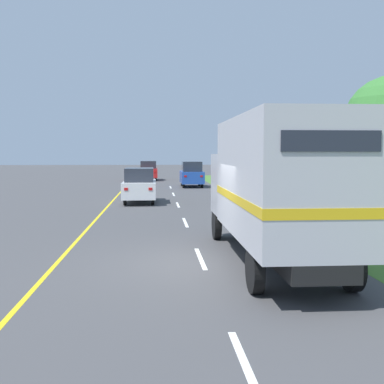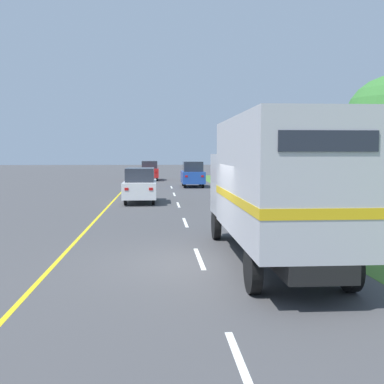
% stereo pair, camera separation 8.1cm
% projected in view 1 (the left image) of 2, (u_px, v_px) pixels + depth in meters
% --- Properties ---
extents(ground_plane, '(200.00, 200.00, 0.00)m').
position_uv_depth(ground_plane, '(202.00, 263.00, 12.24)').
color(ground_plane, '#444447').
extents(edge_line_yellow, '(0.12, 64.25, 0.01)m').
position_uv_depth(edge_line_yellow, '(111.00, 203.00, 27.00)').
color(edge_line_yellow, yellow).
rests_on(edge_line_yellow, ground).
extents(centre_dash_nearest, '(0.12, 2.60, 0.01)m').
position_uv_depth(centre_dash_nearest, '(247.00, 369.00, 6.23)').
color(centre_dash_nearest, white).
rests_on(centre_dash_nearest, ground).
extents(centre_dash_near, '(0.12, 2.60, 0.01)m').
position_uv_depth(centre_dash_near, '(200.00, 258.00, 12.79)').
color(centre_dash_near, white).
rests_on(centre_dash_near, ground).
extents(centre_dash_mid_a, '(0.12, 2.60, 0.01)m').
position_uv_depth(centre_dash_mid_a, '(185.00, 222.00, 19.35)').
color(centre_dash_mid_a, white).
rests_on(centre_dash_mid_a, ground).
extents(centre_dash_mid_b, '(0.12, 2.60, 0.01)m').
position_uv_depth(centre_dash_mid_b, '(178.00, 205.00, 25.91)').
color(centre_dash_mid_b, white).
rests_on(centre_dash_mid_b, ground).
extents(centre_dash_far, '(0.12, 2.60, 0.01)m').
position_uv_depth(centre_dash_far, '(173.00, 194.00, 32.47)').
color(centre_dash_far, white).
rests_on(centre_dash_far, ground).
extents(centre_dash_farthest, '(0.12, 2.60, 0.01)m').
position_uv_depth(centre_dash_farthest, '(170.00, 187.00, 39.03)').
color(centre_dash_farthest, white).
rests_on(centre_dash_farthest, ground).
extents(horse_trailer_truck, '(2.33, 8.15, 3.62)m').
position_uv_depth(horse_trailer_truck, '(275.00, 185.00, 11.92)').
color(horse_trailer_truck, black).
rests_on(horse_trailer_truck, ground).
extents(lead_car_white, '(1.80, 4.24, 1.95)m').
position_uv_depth(lead_car_white, '(140.00, 185.00, 26.94)').
color(lead_car_white, black).
rests_on(lead_car_white, ground).
extents(lead_car_blue_ahead, '(1.80, 3.94, 2.08)m').
position_uv_depth(lead_car_blue_ahead, '(192.00, 174.00, 39.45)').
color(lead_car_blue_ahead, black).
rests_on(lead_car_blue_ahead, ground).
extents(lead_car_red_ahead, '(1.80, 4.36, 1.97)m').
position_uv_depth(lead_car_red_ahead, '(149.00, 171.00, 48.99)').
color(lead_car_red_ahead, black).
rests_on(lead_car_red_ahead, ground).
extents(highway_sign, '(1.93, 0.09, 3.09)m').
position_uv_depth(highway_sign, '(334.00, 173.00, 19.11)').
color(highway_sign, '#9E9EA3').
rests_on(highway_sign, ground).
extents(roadside_tree_mid, '(2.90, 2.90, 4.93)m').
position_uv_depth(roadside_tree_mid, '(348.00, 142.00, 30.06)').
color(roadside_tree_mid, brown).
rests_on(roadside_tree_mid, ground).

